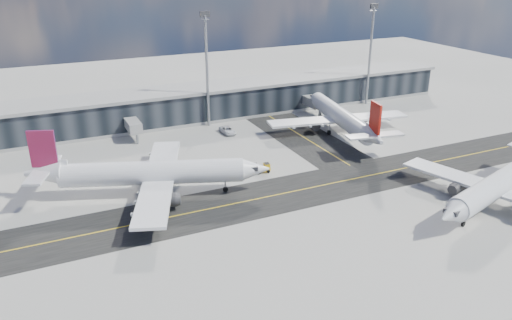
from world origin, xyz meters
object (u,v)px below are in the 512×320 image
(baggage_tug, at_px, (264,168))
(service_van, at_px, (228,130))
(airliner_af, at_px, (149,173))
(airliner_near, at_px, (502,182))
(airliner_redtail, at_px, (341,117))

(baggage_tug, bearing_deg, service_van, -177.68)
(airliner_af, xyz_separation_m, baggage_tug, (23.58, 0.51, -3.38))
(airliner_near, relative_size, service_van, 6.81)
(airliner_redtail, xyz_separation_m, baggage_tug, (-27.96, -14.08, -3.20))
(airliner_redtail, relative_size, baggage_tug, 13.23)
(baggage_tug, bearing_deg, airliner_af, -81.45)
(airliner_redtail, xyz_separation_m, airliner_near, (4.48, -43.99, -0.13))
(airliner_near, relative_size, baggage_tug, 12.60)
(airliner_af, height_order, baggage_tug, airliner_af)
(airliner_af, distance_m, airliner_redtail, 53.57)
(airliner_af, distance_m, baggage_tug, 23.82)
(airliner_af, xyz_separation_m, service_van, (25.81, 26.11, -3.51))
(airliner_redtail, distance_m, baggage_tug, 31.47)
(airliner_af, height_order, airliner_redtail, airliner_af)
(airliner_af, bearing_deg, baggage_tug, 111.00)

